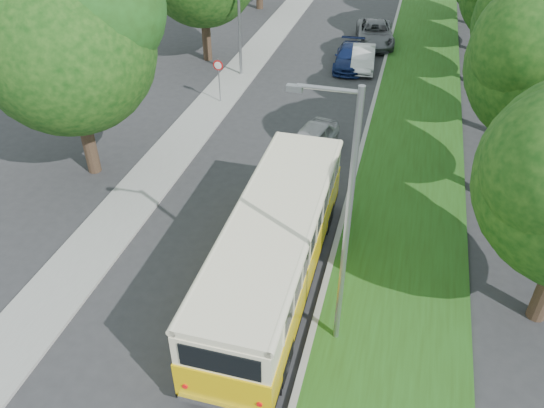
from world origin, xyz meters
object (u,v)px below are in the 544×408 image
(vintage_bus, at_px, (275,250))
(car_blue, at_px, (350,57))
(lamppost_near, at_px, (344,222))
(car_grey, at_px, (375,33))
(lamppost_far, at_px, (237,5))
(car_silver, at_px, (310,142))
(car_white, at_px, (363,58))

(vintage_bus, height_order, car_blue, vintage_bus)
(lamppost_near, relative_size, car_grey, 1.51)
(lamppost_near, relative_size, lamppost_far, 1.07)
(car_grey, bearing_deg, car_blue, -110.89)
(lamppost_far, relative_size, vintage_bus, 0.73)
(car_silver, bearing_deg, car_white, 96.54)
(car_silver, bearing_deg, lamppost_near, -63.14)
(lamppost_near, distance_m, vintage_bus, 3.99)
(car_grey, bearing_deg, vintage_bus, -99.74)
(vintage_bus, height_order, car_silver, vintage_bus)
(lamppost_near, distance_m, car_white, 22.02)
(vintage_bus, bearing_deg, car_silver, 93.91)
(vintage_bus, bearing_deg, lamppost_far, 111.50)
(lamppost_far, bearing_deg, vintage_bus, -68.36)
(vintage_bus, distance_m, car_blue, 19.92)
(lamppost_near, relative_size, car_silver, 1.97)
(lamppost_near, bearing_deg, car_white, 94.96)
(vintage_bus, height_order, car_white, vintage_bus)
(vintage_bus, distance_m, car_silver, 8.67)
(car_white, relative_size, car_blue, 0.90)
(car_blue, distance_m, car_grey, 4.79)
(car_white, relative_size, car_grey, 0.75)
(car_white, bearing_deg, vintage_bus, -96.31)
(lamppost_far, bearing_deg, car_silver, -53.55)
(vintage_bus, bearing_deg, car_white, 88.83)
(lamppost_far, distance_m, car_silver, 10.76)
(car_blue, bearing_deg, vintage_bus, -91.71)
(car_silver, bearing_deg, vintage_bus, -74.54)
(lamppost_near, bearing_deg, lamppost_far, 115.71)
(lamppost_far, height_order, car_blue, lamppost_far)
(car_silver, bearing_deg, car_blue, 100.68)
(lamppost_far, relative_size, car_blue, 1.71)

